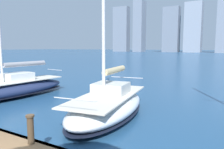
% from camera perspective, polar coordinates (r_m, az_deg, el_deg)
% --- Properties ---
extents(sailboat_tan, '(3.81, 7.30, 12.76)m').
position_cam_1_polar(sailboat_tan, '(11.22, -1.02, -7.60)').
color(sailboat_tan, silver).
rests_on(sailboat_tan, ground).
extents(sailboat_grey, '(3.02, 8.81, 12.59)m').
position_cam_1_polar(sailboat_grey, '(17.04, -24.58, -3.15)').
color(sailboat_grey, navy).
rests_on(sailboat_grey, ground).
extents(mooring_post, '(0.26, 0.26, 0.91)m').
position_cam_1_polar(mooring_post, '(7.30, -20.50, -13.14)').
color(mooring_post, '#423323').
rests_on(mooring_post, dock_pier).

